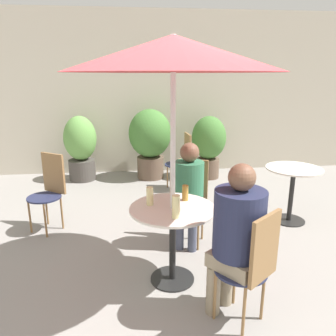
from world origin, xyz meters
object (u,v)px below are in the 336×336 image
(bistro_chair_0, at_px, (253,261))
(beer_glass_0, at_px, (150,196))
(potted_plant_2, at_px, (209,143))
(potted_plant_1, at_px, (150,139))
(seated_person_0, at_px, (237,232))
(beer_glass_1, at_px, (176,207))
(umbrella, at_px, (173,54))
(cafe_table_near, at_px, (173,225))
(cafe_table_far, at_px, (293,182))
(beer_glass_2, at_px, (185,193))
(bistro_chair_1, at_px, (191,194))
(bistro_chair_2, at_px, (50,186))
(potted_plant_0, at_px, (81,146))
(seated_person_1, at_px, (189,186))
(bistro_chair_3, at_px, (183,157))

(bistro_chair_0, bearing_deg, beer_glass_0, -84.53)
(potted_plant_2, bearing_deg, potted_plant_1, 174.89)
(seated_person_0, height_order, beer_glass_1, seated_person_0)
(potted_plant_1, height_order, potted_plant_2, potted_plant_1)
(beer_glass_0, height_order, umbrella, umbrella)
(cafe_table_near, bearing_deg, cafe_table_far, 33.85)
(beer_glass_1, distance_m, beer_glass_2, 0.40)
(beer_glass_0, distance_m, beer_glass_2, 0.34)
(bistro_chair_0, relative_size, potted_plant_2, 0.82)
(cafe_table_far, distance_m, beer_glass_2, 1.83)
(bistro_chair_1, height_order, seated_person_0, seated_person_0)
(umbrella, bearing_deg, beer_glass_0, 155.29)
(cafe_table_far, height_order, potted_plant_1, potted_plant_1)
(bistro_chair_0, distance_m, bistro_chair_2, 2.66)
(seated_person_0, bearing_deg, bistro_chair_2, -83.18)
(bistro_chair_2, bearing_deg, cafe_table_far, 31.32)
(bistro_chair_1, relative_size, potted_plant_0, 0.81)
(bistro_chair_1, xyz_separation_m, potted_plant_2, (0.73, 2.35, 0.11))
(cafe_table_far, relative_size, seated_person_0, 0.58)
(seated_person_0, bearing_deg, beer_glass_2, -106.38)
(seated_person_0, relative_size, seated_person_1, 1.07)
(bistro_chair_2, relative_size, umbrella, 0.44)
(cafe_table_near, height_order, bistro_chair_0, bistro_chair_0)
(bistro_chair_0, distance_m, potted_plant_0, 4.26)
(potted_plant_1, height_order, umbrella, umbrella)
(beer_glass_0, bearing_deg, beer_glass_2, 12.97)
(seated_person_1, bearing_deg, cafe_table_near, -90.00)
(potted_plant_0, bearing_deg, bistro_chair_2, -92.29)
(potted_plant_2, bearing_deg, cafe_table_near, -108.29)
(bistro_chair_1, distance_m, seated_person_0, 1.31)
(cafe_table_far, height_order, seated_person_0, seated_person_0)
(beer_glass_0, relative_size, potted_plant_1, 0.13)
(beer_glass_2, height_order, potted_plant_0, potted_plant_0)
(cafe_table_near, bearing_deg, seated_person_0, -51.56)
(cafe_table_far, distance_m, beer_glass_1, 2.16)
(potted_plant_2, distance_m, umbrella, 3.54)
(beer_glass_1, xyz_separation_m, beer_glass_2, (0.13, 0.38, -0.02))
(cafe_table_far, relative_size, bistro_chair_1, 0.77)
(beer_glass_0, bearing_deg, seated_person_0, -45.12)
(cafe_table_far, height_order, bistro_chair_2, bistro_chair_2)
(seated_person_1, bearing_deg, potted_plant_2, 94.11)
(cafe_table_far, bearing_deg, bistro_chair_3, 131.39)
(seated_person_0, relative_size, potted_plant_1, 0.99)
(potted_plant_1, xyz_separation_m, umbrella, (0.04, -3.21, 1.27))
(cafe_table_near, height_order, potted_plant_1, potted_plant_1)
(seated_person_1, bearing_deg, beer_glass_0, -108.04)
(cafe_table_near, distance_m, cafe_table_far, 2.01)
(seated_person_1, bearing_deg, umbrella, -90.00)
(bistro_chair_3, height_order, beer_glass_2, bistro_chair_3)
(potted_plant_1, bearing_deg, potted_plant_2, -5.11)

